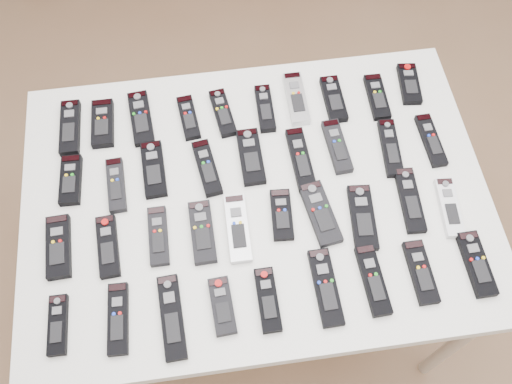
{
  "coord_description": "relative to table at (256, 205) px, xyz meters",
  "views": [
    {
      "loc": [
        -0.11,
        -0.73,
        2.13
      ],
      "look_at": [
        -0.01,
        -0.02,
        0.8
      ],
      "focal_mm": 40.0,
      "sensor_mm": 36.0,
      "label": 1
    }
  ],
  "objects": [
    {
      "name": "ground",
      "position": [
        0.01,
        0.02,
        -0.72
      ],
      "size": [
        4.0,
        4.0,
        0.0
      ],
      "primitive_type": "plane",
      "color": "brown",
      "rests_on": "ground"
    },
    {
      "name": "remote_16",
      "position": [
        0.24,
        0.12,
        0.07
      ],
      "size": [
        0.06,
        0.17,
        0.02
      ],
      "primitive_type": "cube",
      "rotation": [
        0.0,
        0.0,
        0.06
      ],
      "color": "black",
      "rests_on": "table"
    },
    {
      "name": "remote_12",
      "position": [
        -0.27,
        0.11,
        0.07
      ],
      "size": [
        0.07,
        0.17,
        0.02
      ],
      "primitive_type": "cube",
      "rotation": [
        0.0,
        0.0,
        0.04
      ],
      "color": "black",
      "rests_on": "table"
    },
    {
      "name": "remote_14",
      "position": [
        0.0,
        0.12,
        0.07
      ],
      "size": [
        0.06,
        0.17,
        0.02
      ],
      "primitive_type": "cube",
      "rotation": [
        0.0,
        0.0,
        0.01
      ],
      "color": "black",
      "rests_on": "table"
    },
    {
      "name": "remote_23",
      "position": [
        -0.06,
        -0.09,
        0.07
      ],
      "size": [
        0.06,
        0.19,
        0.02
      ],
      "primitive_type": "cube",
      "rotation": [
        0.0,
        0.0,
        -0.01
      ],
      "color": "#B7B7BC",
      "rests_on": "table"
    },
    {
      "name": "remote_4",
      "position": [
        -0.06,
        0.27,
        0.07
      ],
      "size": [
        0.07,
        0.16,
        0.02
      ],
      "primitive_type": "cube",
      "rotation": [
        0.0,
        0.0,
        0.13
      ],
      "color": "black",
      "rests_on": "table"
    },
    {
      "name": "remote_7",
      "position": [
        0.27,
        0.28,
        0.07
      ],
      "size": [
        0.05,
        0.16,
        0.02
      ],
      "primitive_type": "cube",
      "rotation": [
        0.0,
        0.0,
        0.01
      ],
      "color": "black",
      "rests_on": "table"
    },
    {
      "name": "remote_25",
      "position": [
        0.16,
        -0.08,
        0.07
      ],
      "size": [
        0.09,
        0.19,
        0.02
      ],
      "primitive_type": "cube",
      "rotation": [
        0.0,
        0.0,
        0.15
      ],
      "color": "black",
      "rests_on": "table"
    },
    {
      "name": "remote_32",
      "position": [
        -0.12,
        -0.29,
        0.07
      ],
      "size": [
        0.06,
        0.14,
        0.02
      ],
      "primitive_type": "cube",
      "rotation": [
        0.0,
        0.0,
        0.05
      ],
      "color": "black",
      "rests_on": "table"
    },
    {
      "name": "remote_0",
      "position": [
        -0.5,
        0.28,
        0.07
      ],
      "size": [
        0.06,
        0.18,
        0.02
      ],
      "primitive_type": "cube",
      "rotation": [
        0.0,
        0.0,
        -0.02
      ],
      "color": "black",
      "rests_on": "table"
    },
    {
      "name": "remote_33",
      "position": [
        -0.01,
        -0.29,
        0.07
      ],
      "size": [
        0.05,
        0.16,
        0.02
      ],
      "primitive_type": "cube",
      "rotation": [
        0.0,
        0.0,
        0.0
      ],
      "color": "black",
      "rests_on": "table"
    },
    {
      "name": "remote_18",
      "position": [
        0.51,
        0.1,
        0.07
      ],
      "size": [
        0.05,
        0.17,
        0.02
      ],
      "primitive_type": "cube",
      "rotation": [
        0.0,
        0.0,
        0.03
      ],
      "color": "black",
      "rests_on": "table"
    },
    {
      "name": "remote_1",
      "position": [
        -0.4,
        0.28,
        0.07
      ],
      "size": [
        0.06,
        0.16,
        0.02
      ],
      "primitive_type": "cube",
      "rotation": [
        0.0,
        0.0,
        -0.01
      ],
      "color": "black",
      "rests_on": "table"
    },
    {
      "name": "remote_15",
      "position": [
        0.14,
        0.09,
        0.07
      ],
      "size": [
        0.06,
        0.2,
        0.02
      ],
      "primitive_type": "cube",
      "rotation": [
        0.0,
        0.0,
        0.03
      ],
      "color": "black",
      "rests_on": "table"
    },
    {
      "name": "remote_5",
      "position": [
        0.06,
        0.27,
        0.07
      ],
      "size": [
        0.05,
        0.16,
        0.02
      ],
      "primitive_type": "cube",
      "rotation": [
        0.0,
        0.0,
        -0.02
      ],
      "color": "black",
      "rests_on": "table"
    },
    {
      "name": "remote_10",
      "position": [
        -0.49,
        0.11,
        0.07
      ],
      "size": [
        0.06,
        0.15,
        0.02
      ],
      "primitive_type": "cube",
      "rotation": [
        0.0,
        0.0,
        -0.04
      ],
      "color": "black",
      "rests_on": "table"
    },
    {
      "name": "remote_17",
      "position": [
        0.39,
        0.09,
        0.07
      ],
      "size": [
        0.06,
        0.18,
        0.02
      ],
      "primitive_type": "cube",
      "rotation": [
        0.0,
        0.0,
        -0.09
      ],
      "color": "black",
      "rests_on": "table"
    },
    {
      "name": "remote_21",
      "position": [
        -0.27,
        -0.09,
        0.07
      ],
      "size": [
        0.05,
        0.16,
        0.02
      ],
      "primitive_type": "cube",
      "rotation": [
        0.0,
        0.0,
        -0.0
      ],
      "color": "black",
      "rests_on": "table"
    },
    {
      "name": "remote_30",
      "position": [
        -0.37,
        -0.29,
        0.07
      ],
      "size": [
        0.05,
        0.17,
        0.02
      ],
      "primitive_type": "cube",
      "rotation": [
        0.0,
        0.0,
        -0.03
      ],
      "color": "black",
      "rests_on": "table"
    },
    {
      "name": "remote_6",
      "position": [
        0.16,
        0.3,
        0.07
      ],
      "size": [
        0.05,
        0.18,
        0.02
      ],
      "primitive_type": "cube",
      "rotation": [
        0.0,
        0.0,
        -0.0
      ],
      "color": "#B7B7BC",
      "rests_on": "table"
    },
    {
      "name": "remote_24",
      "position": [
        0.06,
        -0.07,
        0.07
      ],
      "size": [
        0.06,
        0.15,
        0.02
      ],
      "primitive_type": "cube",
      "rotation": [
        0.0,
        0.0,
        -0.07
      ],
      "color": "black",
      "rests_on": "table"
    },
    {
      "name": "table",
      "position": [
        0.0,
        0.0,
        0.0
      ],
      "size": [
        1.25,
        0.88,
        0.78
      ],
      "color": "white",
      "rests_on": "ground"
    },
    {
      "name": "remote_13",
      "position": [
        -0.12,
        0.1,
        0.07
      ],
      "size": [
        0.07,
        0.18,
        0.02
      ],
      "primitive_type": "cube",
      "rotation": [
        0.0,
        0.0,
        0.14
      ],
      "color": "black",
      "rests_on": "table"
    },
    {
      "name": "remote_9",
      "position": [
        0.5,
        0.3,
        0.07
      ],
      "size": [
        0.07,
        0.15,
        0.02
      ],
      "primitive_type": "cube",
      "rotation": [
        0.0,
        0.0,
        -0.11
      ],
      "color": "black",
      "rests_on": "table"
    },
    {
      "name": "remote_35",
      "position": [
        0.25,
        -0.28,
        0.07
      ],
      "size": [
        0.05,
        0.18,
        0.02
      ],
      "primitive_type": "cube",
      "rotation": [
        0.0,
        0.0,
        0.04
      ],
      "color": "black",
      "rests_on": "table"
    },
    {
      "name": "remote_37",
      "position": [
        0.52,
        -0.27,
        0.07
      ],
      "size": [
        0.05,
        0.17,
        0.02
      ],
      "primitive_type": "cube",
      "rotation": [
        0.0,
        0.0,
        0.01
      ],
      "color": "black",
      "rests_on": "table"
    },
    {
      "name": "remote_8",
      "position": [
        0.4,
        0.27,
        0.07
      ],
      "size": [
        0.05,
        0.16,
        0.02
      ],
      "primitive_type": "cube",
      "rotation": [
        0.0,
        0.0,
        -0.02
      ],
      "color": "black",
      "rests_on": "table"
    },
    {
      "name": "remote_20",
      "position": [
        -0.39,
        -0.1,
        0.07
      ],
      "size": [
        0.06,
        0.17,
        0.02
      ],
      "primitive_type": "cube",
      "rotation": [
        0.0,
        0.0,
        0.06
      ],
      "color": "black",
      "rests_on": "table"
    },
    {
      "name": "remote_28",
      "position": [
        0.5,
        -0.11,
        0.07
      ],
      "size": [
        0.06,
        0.17,
        0.02
      ],
      "primitive_type": "cube",
      "rotation": [
        0.0,
        0.0,
        -0.09
      ],
      "color": "silver",
      "rests_on": "table"
    },
    {
      "name": "remote_26",
      "position": [
        0.27,
        -0.11,
        0.07
      ],
      "size": [
        0.08,
        0.19,
        0.02
      ],
      "primitive_type": "cube",
      "rotation": [
        0.0,
        0.0,
        -0.09
      ],
      "color": "black",
      "rests_on": "table"
    },
    {
      "name": "remote_27",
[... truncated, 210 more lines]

